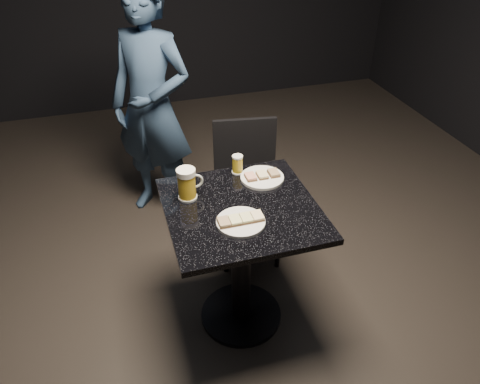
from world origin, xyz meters
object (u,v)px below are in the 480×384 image
(plate_small, at_px, (262,178))
(beer_tumbler, at_px, (238,164))
(plate_large, at_px, (241,222))
(table, at_px, (241,246))
(chair, at_px, (247,182))
(beer_mug, at_px, (187,184))
(patron, at_px, (152,107))

(plate_small, height_order, beer_tumbler, beer_tumbler)
(plate_large, bearing_deg, table, 72.11)
(beer_tumbler, bearing_deg, chair, 62.66)
(beer_mug, bearing_deg, plate_small, 7.98)
(chair, bearing_deg, plate_small, -95.78)
(plate_large, bearing_deg, beer_tumbler, 75.39)
(beer_mug, height_order, beer_tumbler, beer_mug)
(table, bearing_deg, beer_tumbler, 76.73)
(chair, bearing_deg, patron, 128.06)
(beer_mug, xyz_separation_m, beer_tumbler, (0.29, 0.15, -0.03))
(patron, xyz_separation_m, table, (0.25, -1.15, -0.28))
(table, relative_size, beer_mug, 4.75)
(table, bearing_deg, plate_large, -107.89)
(patron, distance_m, beer_mug, 1.01)
(plate_large, xyz_separation_m, plate_small, (0.21, 0.32, 0.00))
(patron, bearing_deg, beer_tumbler, -29.87)
(beer_mug, bearing_deg, patron, 91.76)
(table, bearing_deg, beer_mug, 147.00)
(plate_large, distance_m, table, 0.28)
(table, relative_size, chair, 0.87)
(plate_large, bearing_deg, chair, 70.13)
(plate_large, height_order, plate_small, same)
(beer_tumbler, bearing_deg, beer_mug, -152.57)
(plate_small, height_order, chair, chair)
(beer_tumbler, bearing_deg, plate_small, -43.42)
(table, height_order, chair, chair)
(plate_large, xyz_separation_m, patron, (-0.21, 1.27, 0.03))
(chair, bearing_deg, beer_tumbler, -117.34)
(beer_mug, xyz_separation_m, chair, (0.43, 0.42, -0.33))
(beer_mug, relative_size, chair, 0.18)
(plate_small, height_order, beer_mug, beer_mug)
(plate_small, distance_m, chair, 0.45)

